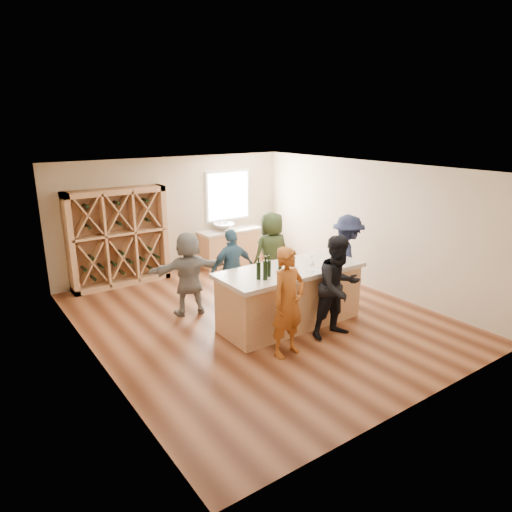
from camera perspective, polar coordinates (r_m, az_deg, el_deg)
floor at (r=8.84m, az=0.22°, el=-7.89°), size 6.00×7.00×0.10m
ceiling at (r=8.08m, az=0.24°, el=11.18°), size 6.00×7.00×0.10m
wall_back at (r=11.35m, az=-10.22°, el=5.07°), size 6.00×0.10×2.80m
wall_front at (r=5.96m, az=20.46°, el=-6.25°), size 6.00×0.10×2.80m
wall_left at (r=7.11m, az=-20.30°, el=-2.59°), size 0.10×7.00×2.80m
wall_right at (r=10.36m, az=14.17°, el=3.73°), size 0.10×7.00×2.80m
window_frame at (r=11.92m, az=-3.55°, el=7.54°), size 1.30×0.06×1.30m
window_pane at (r=11.89m, az=-3.46°, el=7.52°), size 1.18×0.01×1.18m
wine_rack at (r=10.63m, az=-16.82°, el=2.18°), size 2.20×0.45×2.20m
back_counter_base at (r=11.92m, az=-3.17°, el=1.06°), size 1.60×0.58×0.86m
back_counter_top at (r=11.80m, az=-3.20°, el=3.21°), size 1.70×0.62×0.06m
sink at (r=11.67m, az=-4.05°, el=3.66°), size 0.54×0.54×0.19m
faucet at (r=11.81m, az=-4.51°, el=4.09°), size 0.02×0.02×0.30m
tasting_counter_base at (r=8.38m, az=4.26°, el=-5.26°), size 2.60×1.00×1.00m
tasting_counter_top at (r=8.19m, az=4.34°, el=-1.75°), size 2.72×1.12×0.08m
wine_bottle_a at (r=7.52m, az=0.32°, el=-1.85°), size 0.08×0.08×0.30m
wine_bottle_b at (r=7.50m, az=1.18°, el=-1.80°), size 0.11×0.11×0.33m
wine_bottle_c at (r=7.67m, az=1.62°, el=-1.55°), size 0.08×0.08×0.29m
wine_bottle_d at (r=7.73m, az=3.02°, el=-1.51°), size 0.07×0.07×0.27m
wine_bottle_e at (r=7.87m, az=3.90°, el=-0.96°), size 0.09×0.09×0.33m
wine_glass_a at (r=7.65m, az=4.98°, el=-2.04°), size 0.09×0.09×0.19m
wine_glass_b at (r=7.98m, az=7.26°, el=-1.38°), size 0.07×0.07×0.18m
wine_glass_c at (r=8.36m, az=10.13°, el=-0.67°), size 0.09×0.09×0.18m
wine_glass_d at (r=8.33m, az=7.05°, el=-0.58°), size 0.09×0.09×0.18m
wine_glass_e at (r=8.59m, az=9.98°, el=-0.12°), size 0.08×0.08×0.20m
tasting_menu_a at (r=7.62m, az=4.19°, el=-2.85°), size 0.22×0.30×0.00m
tasting_menu_b at (r=8.04m, az=7.44°, el=-1.90°), size 0.27×0.34×0.00m
tasting_menu_c at (r=8.45m, az=10.00°, el=-1.09°), size 0.21×0.28×0.00m
person_near_left at (r=7.17m, az=4.03°, el=-5.78°), size 0.70×0.55×1.77m
person_near_right at (r=7.87m, az=10.24°, el=-3.84°), size 0.91×0.55×1.80m
person_server at (r=9.50m, az=11.32°, el=-0.32°), size 0.97×1.29×1.81m
person_far_mid at (r=9.02m, az=-2.96°, el=-1.61°), size 0.96×0.52×1.60m
person_far_right at (r=9.70m, az=1.96°, el=0.31°), size 0.89×0.60×1.79m
person_far_left at (r=8.77m, az=-8.41°, el=-2.17°), size 1.60×0.87×1.64m
wine_glass_f at (r=8.27m, az=3.21°, el=-0.61°), size 0.07×0.07×0.18m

